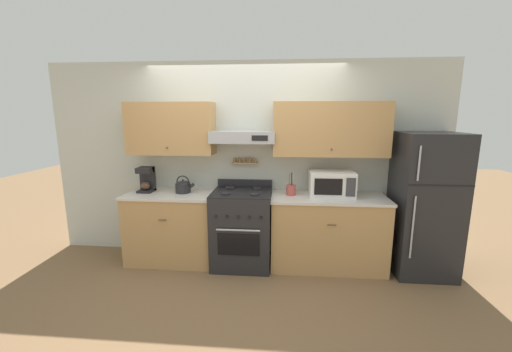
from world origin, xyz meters
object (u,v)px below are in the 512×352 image
at_px(stove_range, 242,228).
at_px(coffee_maker, 147,179).
at_px(utensil_crock, 291,189).
at_px(tea_kettle, 183,186).
at_px(microwave, 331,183).
at_px(refrigerator, 425,204).

xyz_separation_m(stove_range, coffee_maker, (-1.25, 0.09, 0.58)).
bearing_deg(utensil_crock, coffee_maker, 179.20).
distance_m(stove_range, coffee_maker, 1.38).
height_order(coffee_maker, utensil_crock, coffee_maker).
xyz_separation_m(tea_kettle, microwave, (1.86, 0.02, 0.07)).
height_order(tea_kettle, utensil_crock, utensil_crock).
bearing_deg(utensil_crock, tea_kettle, -180.00).
bearing_deg(stove_range, refrigerator, -0.08).
relative_size(refrigerator, utensil_crock, 6.01).
bearing_deg(microwave, utensil_crock, -177.92).
xyz_separation_m(refrigerator, coffee_maker, (-3.43, 0.10, 0.22)).
xyz_separation_m(refrigerator, utensil_crock, (-1.57, 0.07, 0.13)).
relative_size(coffee_maker, microwave, 0.60).
xyz_separation_m(refrigerator, tea_kettle, (-2.94, 0.07, 0.14)).
xyz_separation_m(refrigerator, microwave, (-1.08, 0.09, 0.21)).
bearing_deg(stove_range, tea_kettle, 175.03).
bearing_deg(coffee_maker, utensil_crock, -0.80).
distance_m(stove_range, refrigerator, 2.21).
xyz_separation_m(stove_range, utensil_crock, (0.60, 0.07, 0.49)).
relative_size(tea_kettle, coffee_maker, 0.77).
xyz_separation_m(tea_kettle, utensil_crock, (1.37, 0.00, -0.01)).
distance_m(coffee_maker, utensil_crock, 1.86).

